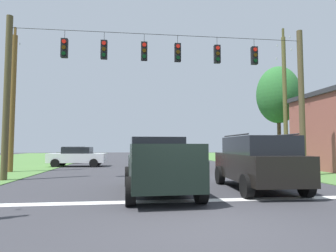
# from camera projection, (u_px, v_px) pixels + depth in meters

# --- Properties ---
(ground_plane) EXTENTS (120.00, 120.00, 0.00)m
(ground_plane) POSITION_uv_depth(u_px,v_px,m) (201.00, 225.00, 5.88)
(ground_plane) COLOR #333338
(stop_bar_stripe) EXTENTS (13.02, 0.45, 0.01)m
(stop_bar_stripe) POSITION_uv_depth(u_px,v_px,m) (181.00, 201.00, 8.41)
(stop_bar_stripe) COLOR white
(stop_bar_stripe) RESTS_ON ground
(lane_dash_0) EXTENTS (2.50, 0.15, 0.01)m
(lane_dash_0) POSITION_uv_depth(u_px,v_px,m) (161.00, 178.00, 14.36)
(lane_dash_0) COLOR white
(lane_dash_0) RESTS_ON ground
(lane_dash_1) EXTENTS (2.50, 0.15, 0.01)m
(lane_dash_1) POSITION_uv_depth(u_px,v_px,m) (153.00, 168.00, 20.67)
(lane_dash_1) COLOR white
(lane_dash_1) RESTS_ON ground
(lane_dash_2) EXTENTS (2.50, 0.15, 0.01)m
(lane_dash_2) POSITION_uv_depth(u_px,v_px,m) (149.00, 162.00, 27.16)
(lane_dash_2) COLOR white
(lane_dash_2) RESTS_ON ground
(overhead_signal_span) EXTENTS (15.39, 0.31, 7.97)m
(overhead_signal_span) POSITION_uv_depth(u_px,v_px,m) (163.00, 88.00, 14.43)
(overhead_signal_span) COLOR #4D432A
(overhead_signal_span) RESTS_ON ground
(pickup_truck) EXTENTS (2.44, 5.47, 1.95)m
(pickup_truck) POSITION_uv_depth(u_px,v_px,m) (158.00, 165.00, 9.85)
(pickup_truck) COLOR black
(pickup_truck) RESTS_ON ground
(suv_black) EXTENTS (2.38, 4.88, 2.05)m
(suv_black) POSITION_uv_depth(u_px,v_px,m) (257.00, 161.00, 10.57)
(suv_black) COLOR black
(suv_black) RESTS_ON ground
(distant_car_crossing_white) EXTENTS (4.38, 2.17, 1.52)m
(distant_car_crossing_white) POSITION_uv_depth(u_px,v_px,m) (78.00, 156.00, 22.08)
(distant_car_crossing_white) COLOR silver
(distant_car_crossing_white) RESTS_ON ground
(distant_car_oncoming) EXTENTS (2.34, 4.45, 1.52)m
(distant_car_oncoming) POSITION_uv_depth(u_px,v_px,m) (74.00, 154.00, 27.59)
(distant_car_oncoming) COLOR slate
(distant_car_oncoming) RESTS_ON ground
(distant_car_far_parked) EXTENTS (2.28, 4.43, 1.52)m
(distant_car_far_parked) POSITION_uv_depth(u_px,v_px,m) (185.00, 158.00, 19.79)
(distant_car_far_parked) COLOR maroon
(distant_car_far_parked) RESTS_ON ground
(utility_pole_mid_right) EXTENTS (0.27, 1.99, 9.67)m
(utility_pole_mid_right) POSITION_uv_depth(u_px,v_px,m) (285.00, 98.00, 19.05)
(utility_pole_mid_right) COLOR brown
(utility_pole_mid_right) RESTS_ON ground
(utility_pole_near_left) EXTENTS (0.32, 1.56, 9.15)m
(utility_pole_near_left) POSITION_uv_depth(u_px,v_px,m) (13.00, 101.00, 17.60)
(utility_pole_near_left) COLOR brown
(utility_pole_near_left) RESTS_ON ground
(tree_roadside_right) EXTENTS (3.61, 3.61, 8.40)m
(tree_roadside_right) POSITION_uv_depth(u_px,v_px,m) (278.00, 95.00, 24.09)
(tree_roadside_right) COLOR brown
(tree_roadside_right) RESTS_ON ground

